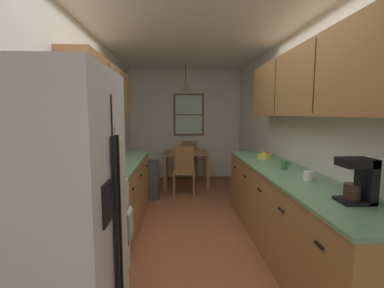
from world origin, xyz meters
TOP-DOWN VIEW (x-y plane):
  - ground_plane at (0.00, 1.00)m, footprint 12.00×12.00m
  - wall_left at (-1.35, 1.00)m, footprint 0.10×9.00m
  - wall_right at (1.35, 1.00)m, footprint 0.10×9.00m
  - wall_back at (0.00, 3.65)m, footprint 4.40×0.10m
  - ceiling_slab at (0.00, 1.00)m, footprint 4.40×9.00m
  - refrigerator at (-0.93, -1.18)m, footprint 0.76×0.76m
  - stove_range at (-0.99, -0.45)m, footprint 0.66×0.66m
  - microwave_over_range at (-1.11, -0.45)m, footprint 0.39×0.63m
  - counter_left at (-1.00, 0.84)m, footprint 0.64×1.93m
  - upper_cabinets_left at (-1.14, 0.79)m, footprint 0.33×2.01m
  - counter_right at (1.00, 0.08)m, footprint 0.64×3.09m
  - upper_cabinets_right at (1.14, 0.03)m, footprint 0.33×2.77m
  - dining_table at (-0.02, 2.86)m, footprint 0.92×0.83m
  - dining_chair_near at (-0.07, 2.24)m, footprint 0.42×0.42m
  - dining_chair_far at (0.07, 3.49)m, footprint 0.42×0.42m
  - pendant_light at (-0.02, 2.86)m, footprint 0.27×0.27m
  - back_window at (0.07, 3.58)m, footprint 0.70×0.05m
  - trash_bin at (-0.70, 1.99)m, footprint 0.35×0.35m
  - storage_canister at (-1.00, 0.20)m, footprint 0.11×0.11m
  - dish_towel at (-0.64, -0.29)m, footprint 0.02×0.16m
  - coffee_maker at (1.08, -0.94)m, footprint 0.22×0.18m
  - mug_by_coffeemaker at (1.00, 0.18)m, footprint 0.11×0.07m
  - mug_spare at (1.03, -0.32)m, footprint 0.12×0.09m
  - fruit_bowl at (1.03, 0.94)m, footprint 0.20×0.20m

SIDE VIEW (x-z plane):
  - ground_plane at x=0.00m, z-range 0.00..0.00m
  - trash_bin at x=-0.70m, z-range 0.00..0.69m
  - counter_right at x=1.00m, z-range 0.00..0.90m
  - counter_left at x=-1.00m, z-range 0.00..0.90m
  - stove_range at x=-0.99m, z-range -0.08..1.02m
  - dish_towel at x=-0.64m, z-range 0.38..0.62m
  - dining_chair_near at x=-0.07m, z-range 0.05..0.95m
  - dining_chair_far at x=0.07m, z-range 0.05..0.95m
  - dining_table at x=-0.02m, z-range 0.25..0.97m
  - refrigerator at x=-0.93m, z-range 0.00..1.77m
  - fruit_bowl at x=1.03m, z-range 0.89..0.98m
  - mug_spare at x=1.03m, z-range 0.90..0.99m
  - mug_by_coffeemaker at x=1.00m, z-range 0.90..1.00m
  - storage_canister at x=-1.00m, z-range 0.90..1.06m
  - coffee_maker at x=1.08m, z-range 0.91..1.22m
  - wall_left at x=-1.35m, z-range 0.00..2.55m
  - wall_right at x=1.35m, z-range 0.00..2.55m
  - wall_back at x=0.00m, z-range 0.00..2.55m
  - back_window at x=0.07m, z-range 1.01..1.99m
  - microwave_over_range at x=-1.11m, z-range 1.47..1.79m
  - upper_cabinets_left at x=-1.14m, z-range 1.49..2.13m
  - upper_cabinets_right at x=1.14m, z-range 1.50..2.19m
  - pendant_light at x=-0.02m, z-range 1.82..2.34m
  - ceiling_slab at x=0.00m, z-range 2.55..2.63m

